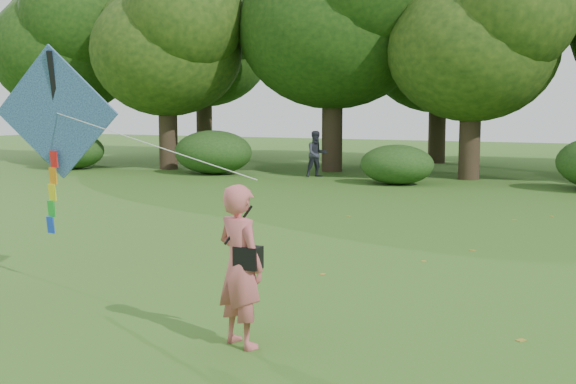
% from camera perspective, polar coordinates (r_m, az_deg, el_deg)
% --- Properties ---
extents(ground, '(100.00, 100.00, 0.00)m').
position_cam_1_polar(ground, '(8.92, 2.47, -11.45)').
color(ground, '#265114').
rests_on(ground, ground).
extents(man_kite_flyer, '(0.82, 0.69, 1.91)m').
position_cam_1_polar(man_kite_flyer, '(8.42, -3.79, -5.84)').
color(man_kite_flyer, '#C35B5E').
rests_on(man_kite_flyer, ground).
extents(bystander_left, '(1.12, 1.11, 1.82)m').
position_cam_1_polar(bystander_left, '(28.46, 2.28, 3.02)').
color(bystander_left, '#2B2D3A').
rests_on(bystander_left, ground).
extents(crossbody_bag, '(0.43, 0.20, 0.73)m').
position_cam_1_polar(crossbody_bag, '(8.31, -3.19, -5.11)').
color(crossbody_bag, black).
rests_on(crossbody_bag, ground).
extents(flying_kite, '(5.19, 1.70, 2.91)m').
position_cam_1_polar(flying_kite, '(11.62, -17.81, 5.70)').
color(flying_kite, '#264FA7').
rests_on(flying_kite, ground).
extents(shrub_band, '(39.15, 3.22, 1.88)m').
position_cam_1_polar(shrub_band, '(25.82, 15.92, 2.25)').
color(shrub_band, '#264919').
rests_on(shrub_band, ground).
extents(fallen_leaves, '(8.93, 14.73, 0.01)m').
position_cam_1_polar(fallen_leaves, '(13.64, 16.60, -5.28)').
color(fallen_leaves, olive).
rests_on(fallen_leaves, ground).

